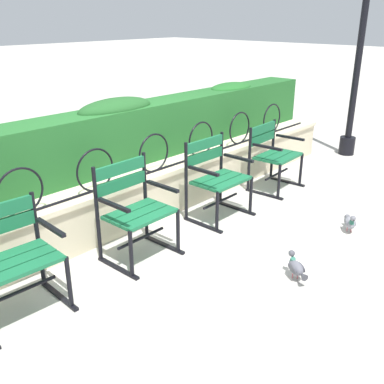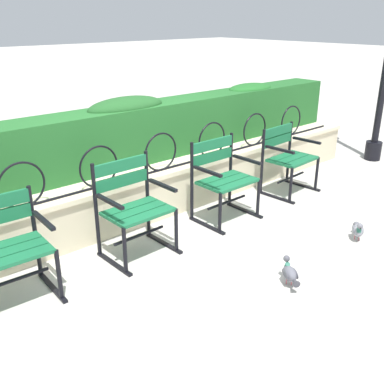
{
  "view_description": "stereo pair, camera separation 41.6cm",
  "coord_description": "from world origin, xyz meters",
  "px_view_note": "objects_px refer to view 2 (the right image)",
  "views": [
    {
      "loc": [
        -2.85,
        -2.48,
        2.09
      ],
      "look_at": [
        0.0,
        0.13,
        0.55
      ],
      "focal_mm": 41.72,
      "sensor_mm": 36.0,
      "label": 1
    },
    {
      "loc": [
        -2.55,
        -2.78,
        2.09
      ],
      "look_at": [
        0.0,
        0.13,
        0.55
      ],
      "focal_mm": 41.72,
      "sensor_mm": 36.0,
      "label": 2
    }
  ],
  "objects_px": {
    "park_chair_leftmost": "(4,247)",
    "park_chair_centre_left": "(133,206)",
    "pigeon_far_side": "(290,273)",
    "park_chair_rightmost": "(287,156)",
    "park_chair_centre_right": "(222,177)",
    "pigeon_near_chairs": "(358,230)"
  },
  "relations": [
    {
      "from": "park_chair_leftmost",
      "to": "park_chair_centre_left",
      "type": "relative_size",
      "value": 0.93
    },
    {
      "from": "pigeon_far_side",
      "to": "park_chair_centre_left",
      "type": "bearing_deg",
      "value": 115.89
    },
    {
      "from": "park_chair_leftmost",
      "to": "park_chair_centre_left",
      "type": "distance_m",
      "value": 1.16
    },
    {
      "from": "park_chair_rightmost",
      "to": "park_chair_centre_right",
      "type": "bearing_deg",
      "value": -178.75
    },
    {
      "from": "park_chair_centre_left",
      "to": "pigeon_near_chairs",
      "type": "relative_size",
      "value": 3.49
    },
    {
      "from": "park_chair_centre_left",
      "to": "park_chair_centre_right",
      "type": "bearing_deg",
      "value": 0.71
    },
    {
      "from": "park_chair_leftmost",
      "to": "park_chair_rightmost",
      "type": "bearing_deg",
      "value": 0.29
    },
    {
      "from": "park_chair_centre_right",
      "to": "park_chair_rightmost",
      "type": "height_order",
      "value": "park_chair_centre_right"
    },
    {
      "from": "pigeon_far_side",
      "to": "park_chair_centre_right",
      "type": "bearing_deg",
      "value": 68.32
    },
    {
      "from": "park_chair_centre_left",
      "to": "pigeon_far_side",
      "type": "height_order",
      "value": "park_chair_centre_left"
    },
    {
      "from": "park_chair_centre_right",
      "to": "park_chair_rightmost",
      "type": "relative_size",
      "value": 1.06
    },
    {
      "from": "park_chair_centre_left",
      "to": "park_chair_centre_right",
      "type": "xyz_separation_m",
      "value": [
        1.17,
        0.01,
        -0.0
      ]
    },
    {
      "from": "park_chair_centre_left",
      "to": "park_chair_leftmost",
      "type": "bearing_deg",
      "value": 178.9
    },
    {
      "from": "park_chair_leftmost",
      "to": "park_chair_centre_right",
      "type": "height_order",
      "value": "park_chair_centre_right"
    },
    {
      "from": "park_chair_centre_right",
      "to": "pigeon_far_side",
      "type": "relative_size",
      "value": 3.3
    },
    {
      "from": "pigeon_near_chairs",
      "to": "pigeon_far_side",
      "type": "xyz_separation_m",
      "value": [
        -1.16,
        -0.05,
        0.0
      ]
    },
    {
      "from": "park_chair_leftmost",
      "to": "park_chair_centre_left",
      "type": "xyz_separation_m",
      "value": [
        1.16,
        -0.02,
        0.01
      ]
    },
    {
      "from": "pigeon_near_chairs",
      "to": "pigeon_far_side",
      "type": "relative_size",
      "value": 0.97
    },
    {
      "from": "park_chair_leftmost",
      "to": "pigeon_far_side",
      "type": "distance_m",
      "value": 2.27
    },
    {
      "from": "park_chair_leftmost",
      "to": "pigeon_near_chairs",
      "type": "distance_m",
      "value": 3.24
    },
    {
      "from": "park_chair_rightmost",
      "to": "pigeon_near_chairs",
      "type": "relative_size",
      "value": 3.19
    },
    {
      "from": "park_chair_leftmost",
      "to": "park_chair_centre_right",
      "type": "bearing_deg",
      "value": -0.19
    }
  ]
}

